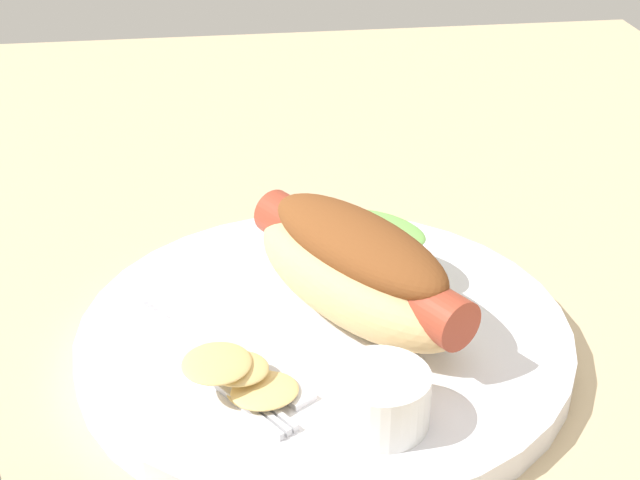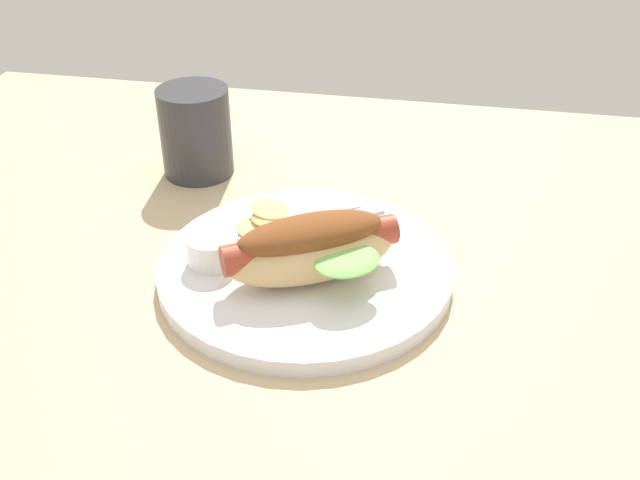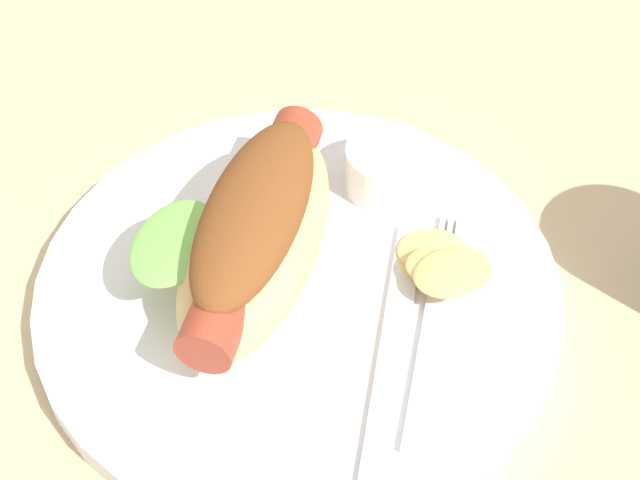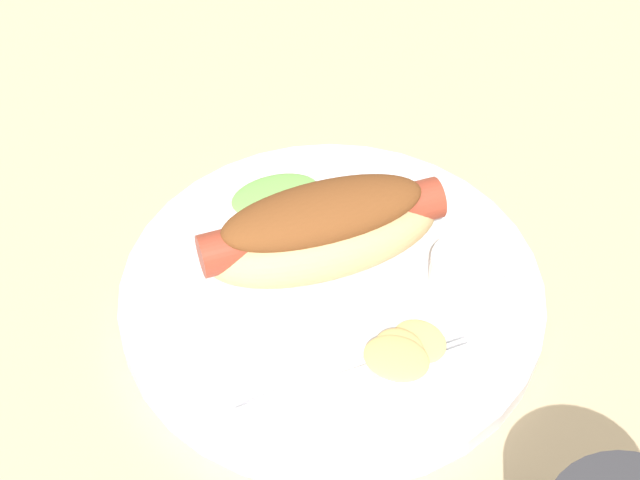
# 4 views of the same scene
# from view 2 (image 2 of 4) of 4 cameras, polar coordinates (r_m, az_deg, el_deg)

# --- Properties ---
(ground_plane) EXTENTS (1.20, 0.90, 0.02)m
(ground_plane) POSITION_cam_2_polar(r_m,az_deg,el_deg) (0.70, 0.47, -3.59)
(ground_plane) COLOR tan
(plate) EXTENTS (0.28, 0.28, 0.02)m
(plate) POSITION_cam_2_polar(r_m,az_deg,el_deg) (0.69, -1.21, -2.41)
(plate) COLOR white
(plate) RESTS_ON ground_plane
(hot_dog) EXTENTS (0.17, 0.14, 0.06)m
(hot_dog) POSITION_cam_2_polar(r_m,az_deg,el_deg) (0.65, -0.66, -0.57)
(hot_dog) COLOR #DBB77A
(hot_dog) RESTS_ON plate
(sauce_ramekin) EXTENTS (0.05, 0.05, 0.03)m
(sauce_ramekin) POSITION_cam_2_polar(r_m,az_deg,el_deg) (0.69, -8.40, -0.68)
(sauce_ramekin) COLOR white
(sauce_ramekin) RESTS_ON plate
(fork) EXTENTS (0.13, 0.09, 0.00)m
(fork) POSITION_cam_2_polar(r_m,az_deg,el_deg) (0.75, -1.91, 1.70)
(fork) COLOR silver
(fork) RESTS_ON plate
(knife) EXTENTS (0.14, 0.10, 0.00)m
(knife) POSITION_cam_2_polar(r_m,az_deg,el_deg) (0.74, -0.50, 1.21)
(knife) COLOR silver
(knife) RESTS_ON plate
(chips_pile) EXTENTS (0.06, 0.07, 0.02)m
(chips_pile) POSITION_cam_2_polar(r_m,az_deg,el_deg) (0.73, -4.57, 1.50)
(chips_pile) COLOR #E1BE73
(chips_pile) RESTS_ON plate
(drinking_cup) EXTENTS (0.08, 0.08, 0.10)m
(drinking_cup) POSITION_cam_2_polar(r_m,az_deg,el_deg) (0.87, -9.68, 8.32)
(drinking_cup) COLOR #333338
(drinking_cup) RESTS_ON ground_plane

